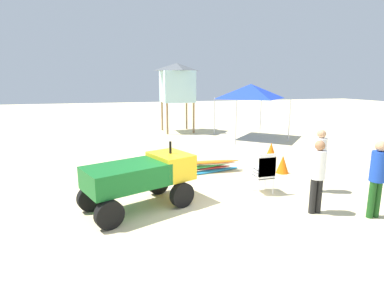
# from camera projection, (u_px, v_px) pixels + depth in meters

# --- Properties ---
(ground) EXTENTS (80.00, 80.00, 0.00)m
(ground) POSITION_uv_depth(u_px,v_px,m) (225.00, 218.00, 6.62)
(ground) COLOR beige
(utility_cart) EXTENTS (2.81, 2.06, 1.50)m
(utility_cart) POSITION_uv_depth(u_px,v_px,m) (142.00, 176.00, 7.02)
(utility_cart) COLOR #146023
(utility_cart) RESTS_ON ground
(stacked_plastic_chairs) EXTENTS (0.48, 0.48, 1.11)m
(stacked_plastic_chairs) POSITION_uv_depth(u_px,v_px,m) (265.00, 170.00, 7.94)
(stacked_plastic_chairs) COLOR white
(stacked_plastic_chairs) RESTS_ON ground
(surfboard_pile) EXTENTS (2.54, 0.81, 0.40)m
(surfboard_pile) POSITION_uv_depth(u_px,v_px,m) (206.00, 167.00, 9.94)
(surfboard_pile) COLOR #268CCC
(surfboard_pile) RESTS_ON ground
(lifeguard_near_center) EXTENTS (0.32, 0.32, 1.68)m
(lifeguard_near_center) POSITION_uv_depth(u_px,v_px,m) (318.00, 172.00, 6.69)
(lifeguard_near_center) COLOR black
(lifeguard_near_center) RESTS_ON ground
(lifeguard_near_right) EXTENTS (0.32, 0.32, 1.71)m
(lifeguard_near_right) POSITION_uv_depth(u_px,v_px,m) (320.00, 156.00, 8.01)
(lifeguard_near_right) COLOR #33598C
(lifeguard_near_right) RESTS_ON ground
(lifeguard_far_right) EXTENTS (0.32, 0.32, 1.71)m
(lifeguard_far_right) POSITION_uv_depth(u_px,v_px,m) (378.00, 174.00, 6.46)
(lifeguard_far_right) COLOR #194C19
(lifeguard_far_right) RESTS_ON ground
(popup_canopy) EXTENTS (2.94, 2.94, 2.84)m
(popup_canopy) POSITION_uv_depth(u_px,v_px,m) (251.00, 91.00, 15.63)
(popup_canopy) COLOR #B2B2B7
(popup_canopy) RESTS_ON ground
(lifeguard_tower) EXTENTS (1.98, 1.98, 4.02)m
(lifeguard_tower) POSITION_uv_depth(u_px,v_px,m) (177.00, 83.00, 17.62)
(lifeguard_tower) COLOR olive
(lifeguard_tower) RESTS_ON ground
(traffic_cone_near) EXTENTS (0.34, 0.34, 0.48)m
(traffic_cone_near) POSITION_uv_depth(u_px,v_px,m) (271.00, 149.00, 12.39)
(traffic_cone_near) COLOR orange
(traffic_cone_near) RESTS_ON ground
(traffic_cone_far) EXTENTS (0.41, 0.41, 0.59)m
(traffic_cone_far) POSITION_uv_depth(u_px,v_px,m) (283.00, 164.00, 9.83)
(traffic_cone_far) COLOR orange
(traffic_cone_far) RESTS_ON ground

